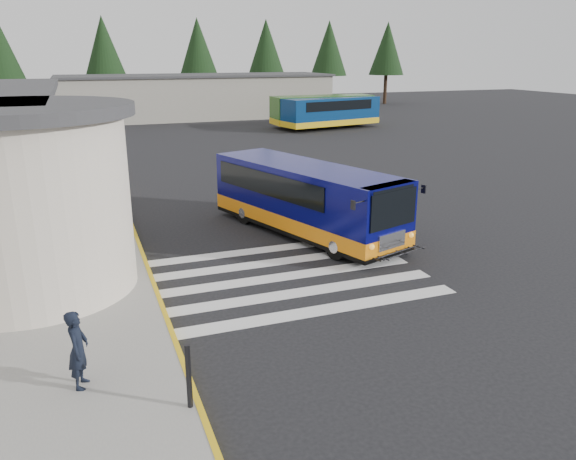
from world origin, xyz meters
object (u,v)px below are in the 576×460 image
object	(u,v)px
pedestrian_b	(78,275)
far_bus_a	(331,111)
pedestrian_a	(78,349)
bollard	(189,376)
transit_bus	(306,201)
far_bus_b	(322,109)

from	to	relation	value
pedestrian_b	far_bus_a	xyz separation A→B (m)	(20.74, 30.65, 0.41)
pedestrian_a	far_bus_a	bearing A→B (deg)	-17.50
bollard	far_bus_a	xyz separation A→B (m)	(19.03, 35.47, 0.71)
pedestrian_a	bollard	xyz separation A→B (m)	(1.77, -1.36, -0.16)
transit_bus	pedestrian_a	bearing A→B (deg)	-153.30
pedestrian_b	bollard	xyz separation A→B (m)	(1.71, -4.82, -0.30)
far_bus_a	bollard	bearing A→B (deg)	139.73
bollard	transit_bus	bearing A→B (deg)	56.93
far_bus_a	far_bus_b	size ratio (longest dim) A/B	1.01
pedestrian_a	far_bus_a	size ratio (longest dim) A/B	0.17
pedestrian_b	transit_bus	bearing A→B (deg)	120.78
pedestrian_b	far_bus_b	world-z (taller)	far_bus_b
pedestrian_a	bollard	size ratio (longest dim) A/B	1.26
transit_bus	pedestrian_a	size ratio (longest dim) A/B	5.80
pedestrian_b	far_bus_b	bearing A→B (deg)	149.10
pedestrian_b	far_bus_a	world-z (taller)	far_bus_a
transit_bus	pedestrian_a	xyz separation A→B (m)	(-7.66, -7.68, -0.25)
pedestrian_a	far_bus_b	distance (m)	41.21
transit_bus	bollard	size ratio (longest dim) A/B	7.28
pedestrian_b	far_bus_b	distance (m)	38.23
pedestrian_a	far_bus_b	world-z (taller)	far_bus_b
far_bus_a	far_bus_b	xyz separation A→B (m)	(-0.13, 1.54, 0.03)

